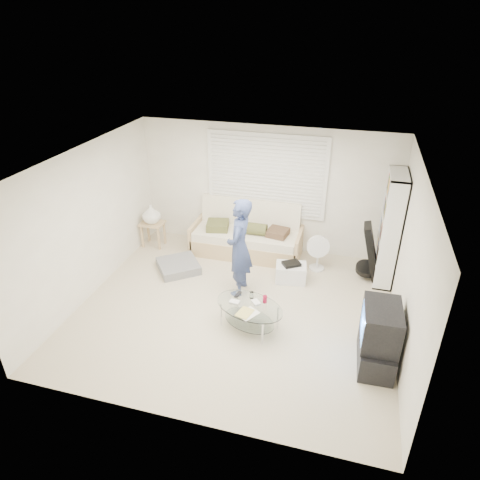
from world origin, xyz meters
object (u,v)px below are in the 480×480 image
(futon_sofa, at_px, (247,237))
(tv_unit, at_px, (378,337))
(bookshelf, at_px, (390,229))
(coffee_table, at_px, (249,310))

(futon_sofa, height_order, tv_unit, futon_sofa)
(bookshelf, xyz_separation_m, coffee_table, (-1.98, -1.98, -0.68))
(futon_sofa, distance_m, coffee_table, 2.33)
(bookshelf, bearing_deg, tv_unit, -93.15)
(coffee_table, bearing_deg, tv_unit, -8.86)
(futon_sofa, xyz_separation_m, coffee_table, (0.62, -2.24, -0.02))
(bookshelf, height_order, tv_unit, bookshelf)
(bookshelf, bearing_deg, futon_sofa, 174.26)
(tv_unit, bearing_deg, bookshelf, 86.85)
(futon_sofa, distance_m, bookshelf, 2.70)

